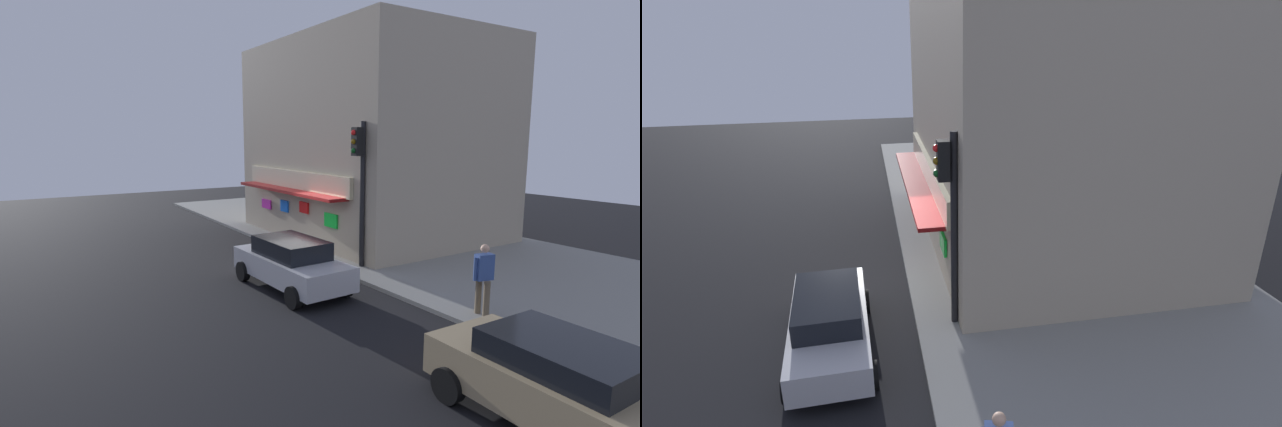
% 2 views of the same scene
% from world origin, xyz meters
% --- Properties ---
extents(ground_plane, '(52.43, 52.43, 0.00)m').
position_xyz_m(ground_plane, '(0.00, 0.00, 0.00)').
color(ground_plane, black).
extents(sidewalk, '(34.95, 10.05, 0.13)m').
position_xyz_m(sidewalk, '(0.00, 5.02, 0.06)').
color(sidewalk, gray).
rests_on(sidewalk, ground_plane).
extents(corner_building, '(10.69, 9.05, 8.65)m').
position_xyz_m(corner_building, '(-2.62, 5.16, 4.44)').
color(corner_building, tan).
rests_on(corner_building, sidewalk).
extents(traffic_light, '(0.32, 0.58, 5.00)m').
position_xyz_m(traffic_light, '(2.08, 0.90, 3.33)').
color(traffic_light, black).
rests_on(traffic_light, sidewalk).
extents(fire_hydrant, '(0.51, 0.27, 0.93)m').
position_xyz_m(fire_hydrant, '(-5.31, 1.34, 0.58)').
color(fire_hydrant, red).
rests_on(fire_hydrant, sidewalk).
extents(trash_can, '(0.45, 0.45, 0.93)m').
position_xyz_m(trash_can, '(-2.20, 2.40, 0.59)').
color(trash_can, '#2D2D2D').
rests_on(trash_can, sidewalk).
extents(parked_car_silver, '(4.50, 2.12, 1.56)m').
position_xyz_m(parked_car_silver, '(2.58, -2.10, 0.81)').
color(parked_car_silver, '#B7B7BC').
rests_on(parked_car_silver, ground_plane).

